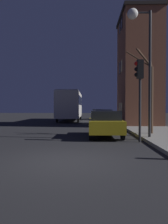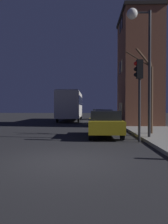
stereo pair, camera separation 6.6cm
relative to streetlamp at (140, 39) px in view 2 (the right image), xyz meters
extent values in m
plane|color=black|center=(-3.29, -4.55, -5.17)|extent=(120.00, 120.00, 0.00)
cube|color=brown|center=(1.94, 9.16, -0.12)|extent=(3.25, 5.33, 9.80)
cube|color=black|center=(1.94, 9.16, 4.93)|extent=(3.49, 5.57, 0.30)
cube|color=#F2D172|center=(0.29, 8.59, -3.62)|extent=(0.03, 0.70, 1.10)
cube|color=#F2D172|center=(0.29, 9.73, -3.62)|extent=(0.03, 0.70, 1.10)
cube|color=#F2D172|center=(0.29, 8.59, 0.28)|extent=(0.03, 0.70, 1.10)
cube|color=black|center=(0.29, 9.73, 0.28)|extent=(0.03, 0.70, 1.10)
cube|color=black|center=(0.29, 8.59, 4.18)|extent=(0.03, 0.70, 1.10)
cube|color=black|center=(0.29, 9.73, 4.18)|extent=(0.03, 0.70, 1.10)
cylinder|color=#28282B|center=(0.51, 0.00, -1.78)|extent=(0.14, 0.14, 6.48)
cylinder|color=#28282B|center=(0.06, 0.00, 1.36)|extent=(0.90, 0.09, 0.09)
sphere|color=white|center=(-0.39, 0.00, 1.31)|extent=(0.55, 0.55, 0.55)
cylinder|color=#28282B|center=(-0.16, -0.74, -3.64)|extent=(0.12, 0.12, 3.07)
cube|color=black|center=(-0.16, -0.74, -1.65)|extent=(0.30, 0.24, 0.90)
sphere|color=red|center=(-0.34, -0.74, -1.38)|extent=(0.20, 0.20, 0.20)
sphere|color=black|center=(-0.34, -0.74, -1.65)|extent=(0.20, 0.20, 0.20)
sphere|color=black|center=(-0.34, -0.74, -1.92)|extent=(0.20, 0.20, 0.20)
cylinder|color=#473323|center=(1.03, 1.60, -3.07)|extent=(0.21, 0.21, 3.90)
cylinder|color=#473323|center=(0.66, 1.67, -0.58)|extent=(0.84, 0.24, 1.12)
cylinder|color=#473323|center=(0.56, 1.44, -0.61)|extent=(1.05, 0.43, 1.07)
cylinder|color=#473323|center=(0.34, 1.85, -0.60)|extent=(1.45, 0.59, 1.08)
cylinder|color=#473323|center=(1.02, 1.81, -0.69)|extent=(0.14, 0.52, 0.90)
cube|color=beige|center=(-5.09, 16.23, -3.18)|extent=(2.58, 9.49, 3.03)
cube|color=black|center=(-5.09, 16.23, -2.63)|extent=(2.60, 8.73, 1.09)
cube|color=#B2B2B2|center=(-5.09, 16.23, -1.60)|extent=(2.45, 9.02, 0.12)
cylinder|color=black|center=(-3.89, 19.32, -4.69)|extent=(0.18, 0.96, 0.96)
cylinder|color=black|center=(-6.29, 19.32, -4.69)|extent=(0.18, 0.96, 0.96)
cylinder|color=black|center=(-3.89, 13.15, -4.69)|extent=(0.18, 0.96, 0.96)
cylinder|color=black|center=(-6.29, 13.15, -4.69)|extent=(0.18, 0.96, 0.96)
cube|color=olive|center=(-1.71, 1.16, -4.52)|extent=(1.82, 3.95, 0.66)
cube|color=black|center=(-1.71, 0.96, -3.93)|extent=(1.60, 2.05, 0.51)
cylinder|color=black|center=(-0.89, 2.44, -4.85)|extent=(0.18, 0.65, 0.65)
cylinder|color=black|center=(-2.53, 2.44, -4.85)|extent=(0.18, 0.65, 0.65)
cylinder|color=black|center=(-0.89, -0.12, -4.85)|extent=(0.18, 0.65, 0.65)
cylinder|color=black|center=(-2.53, -0.12, -4.85)|extent=(0.18, 0.65, 0.65)
cube|color=#B7BABF|center=(-1.28, 10.08, -4.56)|extent=(1.80, 3.93, 0.67)
cube|color=black|center=(-1.28, 9.88, -3.96)|extent=(1.58, 2.05, 0.53)
cylinder|color=black|center=(-0.48, 11.36, -4.89)|extent=(0.18, 0.56, 0.56)
cylinder|color=black|center=(-2.09, 11.36, -4.89)|extent=(0.18, 0.56, 0.56)
cylinder|color=black|center=(-0.48, 8.80, -4.89)|extent=(0.18, 0.56, 0.56)
cylinder|color=black|center=(-2.09, 8.80, -4.89)|extent=(0.18, 0.56, 0.56)
cube|color=black|center=(-1.45, 19.44, -4.56)|extent=(1.72, 4.23, 0.59)
cube|color=black|center=(-1.45, 19.23, -4.00)|extent=(1.51, 2.20, 0.53)
cylinder|color=black|center=(-0.68, 20.82, -4.85)|extent=(0.18, 0.64, 0.64)
cylinder|color=black|center=(-2.22, 20.82, -4.85)|extent=(0.18, 0.64, 0.64)
cylinder|color=black|center=(-0.68, 18.07, -4.85)|extent=(0.18, 0.64, 0.64)
cylinder|color=black|center=(-2.22, 18.07, -4.85)|extent=(0.18, 0.64, 0.64)
camera|label=1|loc=(-2.58, -11.33, -3.50)|focal=35.00mm
camera|label=2|loc=(-2.51, -11.33, -3.50)|focal=35.00mm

